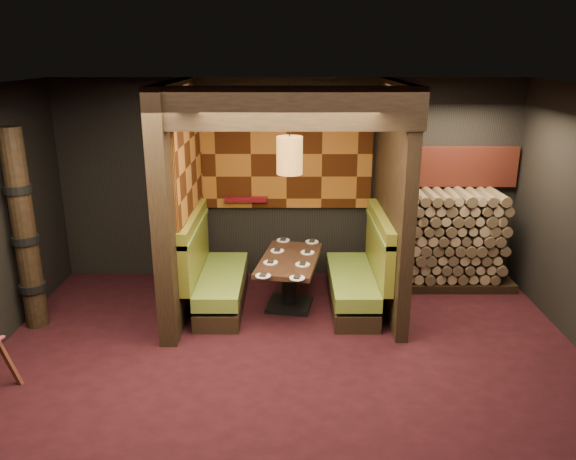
# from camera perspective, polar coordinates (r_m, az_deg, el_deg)

# --- Properties ---
(floor) EXTENTS (6.50, 5.50, 0.02)m
(floor) POSITION_cam_1_polar(r_m,az_deg,el_deg) (5.99, -0.03, -14.51)
(floor) COLOR black
(floor) RESTS_ON ground
(ceiling) EXTENTS (6.50, 5.50, 0.02)m
(ceiling) POSITION_cam_1_polar(r_m,az_deg,el_deg) (5.08, -0.03, 14.08)
(ceiling) COLOR black
(ceiling) RESTS_ON ground
(wall_back) EXTENTS (6.50, 0.02, 2.85)m
(wall_back) POSITION_cam_1_polar(r_m,az_deg,el_deg) (8.02, 0.02, 5.05)
(wall_back) COLOR black
(wall_back) RESTS_ON ground
(wall_front) EXTENTS (6.50, 0.02, 2.85)m
(wall_front) POSITION_cam_1_polar(r_m,az_deg,el_deg) (2.90, -0.20, -19.58)
(wall_front) COLOR black
(wall_front) RESTS_ON ground
(partition_left) EXTENTS (0.20, 2.20, 2.85)m
(partition_left) POSITION_cam_1_polar(r_m,az_deg,el_deg) (7.07, -11.01, 2.99)
(partition_left) COLOR black
(partition_left) RESTS_ON floor
(partition_right) EXTENTS (0.15, 2.10, 2.85)m
(partition_right) POSITION_cam_1_polar(r_m,az_deg,el_deg) (7.11, 10.56, 3.09)
(partition_right) COLOR black
(partition_right) RESTS_ON floor
(header_beam) EXTENTS (2.85, 0.18, 0.44)m
(header_beam) POSITION_cam_1_polar(r_m,az_deg,el_deg) (5.79, -0.27, 12.24)
(header_beam) COLOR black
(header_beam) RESTS_ON partition_left
(tapa_back_panel) EXTENTS (2.40, 0.06, 1.55)m
(tapa_back_panel) POSITION_cam_1_polar(r_m,az_deg,el_deg) (7.89, -0.16, 7.77)
(tapa_back_panel) COLOR #94531B
(tapa_back_panel) RESTS_ON wall_back
(tapa_side_panel) EXTENTS (0.04, 1.85, 1.45)m
(tapa_side_panel) POSITION_cam_1_polar(r_m,az_deg,el_deg) (7.13, -10.00, 6.67)
(tapa_side_panel) COLOR #94531B
(tapa_side_panel) RESTS_ON partition_left
(lacquer_shelf) EXTENTS (0.60, 0.12, 0.07)m
(lacquer_shelf) POSITION_cam_1_polar(r_m,az_deg,el_deg) (7.99, -4.29, 3.15)
(lacquer_shelf) COLOR #5E0C14
(lacquer_shelf) RESTS_ON wall_back
(booth_bench_left) EXTENTS (0.68, 1.60, 1.14)m
(booth_bench_left) POSITION_cam_1_polar(r_m,az_deg,el_deg) (7.33, -7.55, -4.75)
(booth_bench_left) COLOR black
(booth_bench_left) RESTS_ON floor
(booth_bench_right) EXTENTS (0.68, 1.60, 1.14)m
(booth_bench_right) POSITION_cam_1_polar(r_m,az_deg,el_deg) (7.33, 7.34, -4.77)
(booth_bench_right) COLOR black
(booth_bench_right) RESTS_ON floor
(dining_table) EXTENTS (0.90, 1.38, 0.68)m
(dining_table) POSITION_cam_1_polar(r_m,az_deg,el_deg) (7.23, 0.15, -4.57)
(dining_table) COLOR black
(dining_table) RESTS_ON floor
(place_settings) EXTENTS (0.80, 1.54, 0.03)m
(place_settings) POSITION_cam_1_polar(r_m,az_deg,el_deg) (7.14, 0.15, -2.76)
(place_settings) COLOR white
(place_settings) RESTS_ON dining_table
(pendant_lamp) EXTENTS (0.31, 0.31, 1.08)m
(pendant_lamp) POSITION_cam_1_polar(r_m,az_deg,el_deg) (6.74, 0.16, 7.60)
(pendant_lamp) COLOR #AF7133
(pendant_lamp) RESTS_ON ceiling
(totem_column) EXTENTS (0.31, 0.31, 2.40)m
(totem_column) POSITION_cam_1_polar(r_m,az_deg,el_deg) (7.17, -25.19, -0.19)
(totem_column) COLOR black
(totem_column) RESTS_ON floor
(firewood_stack) EXTENTS (1.73, 0.70, 1.36)m
(firewood_stack) POSITION_cam_1_polar(r_m,az_deg,el_deg) (8.15, 16.31, -0.91)
(firewood_stack) COLOR black
(firewood_stack) RESTS_ON floor
(mosaic_header) EXTENTS (1.83, 0.10, 0.56)m
(mosaic_header) POSITION_cam_1_polar(r_m,az_deg,el_deg) (8.22, 16.27, 6.19)
(mosaic_header) COLOR maroon
(mosaic_header) RESTS_ON wall_back
(bay_front_post) EXTENTS (0.08, 0.08, 2.85)m
(bay_front_post) POSITION_cam_1_polar(r_m,az_deg,el_deg) (7.37, 10.90, 3.59)
(bay_front_post) COLOR black
(bay_front_post) RESTS_ON floor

